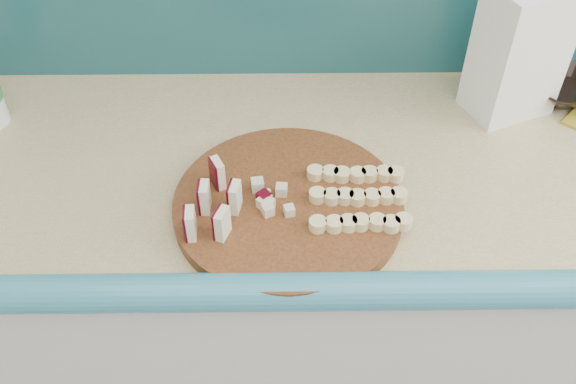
{
  "coord_description": "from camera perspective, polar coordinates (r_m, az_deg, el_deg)",
  "views": [
    {
      "loc": [
        -0.26,
        0.62,
        1.69
      ],
      "look_at": [
        -0.26,
        1.37,
        0.95
      ],
      "focal_mm": 40.0,
      "sensor_mm": 36.0,
      "label": 1
    }
  ],
  "objects": [
    {
      "name": "flour_bag",
      "position": [
        1.3,
        19.89,
        11.73
      ],
      "size": [
        0.18,
        0.16,
        0.26
      ],
      "primitive_type": "cube",
      "rotation": [
        0.0,
        0.0,
        0.39
      ],
      "color": "white",
      "rests_on": "kitchen_counter"
    },
    {
      "name": "brown_bowl",
      "position": [
        1.44,
        23.58,
        8.83
      ],
      "size": [
        0.23,
        0.23,
        0.05
      ],
      "primitive_type": "imported",
      "rotation": [
        0.0,
        0.0,
        0.26
      ],
      "color": "black",
      "rests_on": "kitchen_counter"
    },
    {
      "name": "banana_slices",
      "position": [
        1.07,
        6.32,
        -0.45
      ],
      "size": [
        0.17,
        0.15,
        0.02
      ],
      "color": "beige",
      "rests_on": "cutting_board"
    },
    {
      "name": "cutting_board",
      "position": [
        1.07,
        -0.0,
        -1.22
      ],
      "size": [
        0.39,
        0.39,
        0.02
      ],
      "primitive_type": "cylinder",
      "rotation": [
        0.0,
        0.0,
        -0.02
      ],
      "color": "#421F0E",
      "rests_on": "kitchen_counter"
    },
    {
      "name": "kitchen_counter",
      "position": [
        1.56,
        13.3,
        -9.62
      ],
      "size": [
        2.2,
        0.63,
        0.91
      ],
      "color": "silver",
      "rests_on": "ground"
    },
    {
      "name": "apple_chunks",
      "position": [
        1.06,
        -1.31,
        -0.41
      ],
      "size": [
        0.05,
        0.06,
        0.02
      ],
      "color": "beige",
      "rests_on": "cutting_board"
    },
    {
      "name": "apple_wedges",
      "position": [
        1.03,
        -6.64,
        -0.93
      ],
      "size": [
        0.08,
        0.15,
        0.05
      ],
      "color": "#F3E8C2",
      "rests_on": "cutting_board"
    }
  ]
}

